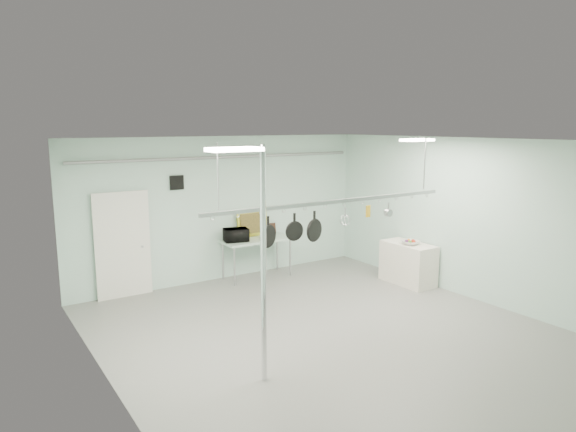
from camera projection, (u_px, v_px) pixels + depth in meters
floor at (334, 337)px, 8.45m from camera, size 8.00×8.00×0.00m
ceiling at (338, 142)px, 7.89m from camera, size 7.00×8.00×0.02m
back_wall at (224, 208)px, 11.45m from camera, size 7.00×0.02×3.20m
right_wall at (476, 220)px, 10.06m from camera, size 0.02×8.00×3.20m
door at (123, 246)px, 10.27m from camera, size 1.10×0.10×2.20m
wall_vent at (177, 183)px, 10.73m from camera, size 0.30×0.04×0.30m
conduit_pipe at (225, 157)px, 11.18m from camera, size 6.60×0.07×0.07m
chrome_pole at (263, 267)px, 6.76m from camera, size 0.08×0.08×3.20m
prep_table at (257, 242)px, 11.59m from camera, size 1.60×0.70×0.91m
side_cabinet at (408, 263)px, 11.23m from camera, size 0.60×1.20×0.90m
pot_rack at (335, 200)px, 8.42m from camera, size 4.80×0.06×1.00m
light_panel_left at (235, 149)px, 6.05m from camera, size 0.65×0.30×0.05m
light_panel_right at (417, 140)px, 9.69m from camera, size 0.65×0.30×0.05m
microwave at (236, 235)px, 11.29m from camera, size 0.59×0.47×0.29m
coffee_canister at (270, 234)px, 11.55m from camera, size 0.23×0.23×0.23m
painting_large at (252, 224)px, 11.81m from camera, size 0.78×0.15×0.58m
painting_small at (270, 229)px, 12.09m from camera, size 0.30×0.10×0.25m
fruit_bowl at (410, 243)px, 11.03m from camera, size 0.38×0.38×0.09m
skillet_left at (268, 231)px, 7.79m from camera, size 0.36×0.18×0.48m
skillet_mid at (294, 227)px, 8.05m from camera, size 0.32×0.08×0.45m
skillet_right at (314, 227)px, 8.26m from camera, size 0.38×0.17×0.51m
whisk at (345, 218)px, 8.59m from camera, size 0.23×0.23×0.35m
grater at (368, 211)px, 8.86m from camera, size 0.09×0.02×0.23m
saucepan at (388, 209)px, 9.12m from camera, size 0.14×0.10×0.24m
fruit_cluster at (410, 241)px, 11.02m from camera, size 0.24×0.24×0.09m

